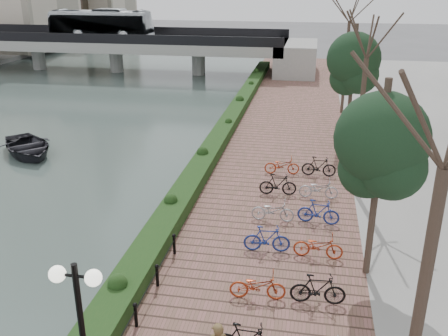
# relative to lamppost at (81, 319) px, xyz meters

# --- Properties ---
(river_water) EXTENTS (30.00, 130.00, 0.02)m
(river_water) POSITION_rel_lamppost_xyz_m (-16.85, 23.77, -3.71)
(river_water) COLOR #475953
(river_water) RESTS_ON ground
(promenade) EXTENTS (8.00, 75.00, 0.50)m
(promenade) POSITION_rel_lamppost_xyz_m (2.15, 16.27, -3.47)
(promenade) COLOR brown
(promenade) RESTS_ON ground
(hedge) EXTENTS (1.10, 56.00, 0.60)m
(hedge) POSITION_rel_lamppost_xyz_m (-1.25, 18.77, -2.92)
(hedge) COLOR #163814
(hedge) RESTS_ON promenade
(lamppost) EXTENTS (1.02, 0.32, 4.42)m
(lamppost) POSITION_rel_lamppost_xyz_m (0.00, 0.00, 0.00)
(lamppost) COLOR black
(lamppost) RESTS_ON promenade
(bicycle_parking) EXTENTS (2.40, 17.32, 1.00)m
(bicycle_parking) POSITION_rel_lamppost_xyz_m (3.64, 8.38, -2.75)
(bicycle_parking) COLOR #A4A4A9
(bicycle_parking) RESTS_ON promenade
(street_trees) EXTENTS (3.20, 37.12, 6.80)m
(street_trees) POSITION_rel_lamppost_xyz_m (6.15, 11.45, -0.03)
(street_trees) COLOR #34281E
(street_trees) RESTS_ON promenade
(bridge) EXTENTS (36.00, 10.77, 6.50)m
(bridge) POSITION_rel_lamppost_xyz_m (-17.14, 43.77, -0.35)
(bridge) COLOR gray
(bridge) RESTS_ON ground
(boat) EXTENTS (5.85, 5.85, 1.00)m
(boat) POSITION_rel_lamppost_xyz_m (-11.96, 17.61, -3.20)
(boat) COLOR #222227
(boat) RESTS_ON river_water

